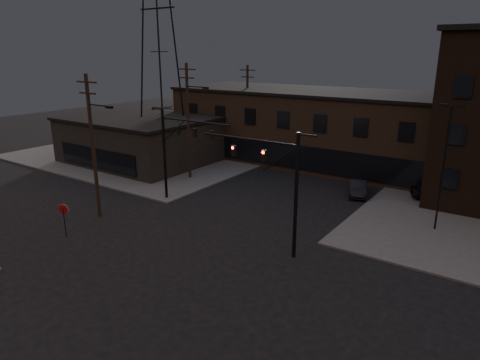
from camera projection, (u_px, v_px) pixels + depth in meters
The scene contains 14 objects.
ground at pixel (170, 257), 27.22m from camera, with size 140.00×140.00×0.00m, color black.
sidewalk_nw at pixel (164, 150), 56.51m from camera, with size 30.00×30.00×0.15m, color #474744.
building_row at pixel (342, 130), 48.09m from camera, with size 40.00×12.00×8.00m, color #4D3929.
building_left at pixel (139, 141), 50.00m from camera, with size 16.00×12.00×5.00m, color black.
traffic_signal_near at pixel (280, 180), 26.41m from camera, with size 7.12×0.24×8.00m.
traffic_signal_far at pixel (175, 145), 35.73m from camera, with size 7.12×0.24×8.00m.
stop_sign at pixel (64, 213), 29.49m from camera, with size 0.72×0.33×2.48m.
utility_pole_near at pixel (93, 143), 32.25m from camera, with size 3.70×0.28×11.00m.
utility_pole_mid at pixel (189, 119), 42.16m from camera, with size 3.70×0.28×11.50m.
utility_pole_far at pixel (247, 109), 52.28m from camera, with size 2.20×0.28×11.00m.
transmission_tower at pixel (159, 52), 47.60m from camera, with size 7.00×7.00×25.00m, color black, non-canonical shape.
lot_light_a at pixel (445, 157), 29.54m from camera, with size 1.50×0.28×9.14m.
parked_car_lot_a at pixel (437, 192), 37.02m from camera, with size 1.73×4.30×1.47m, color black.
car_crossing at pixel (358, 188), 38.73m from camera, with size 1.45×4.16×1.37m, color black.
Camera 1 is at (17.74, -17.69, 12.52)m, focal length 32.00 mm.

